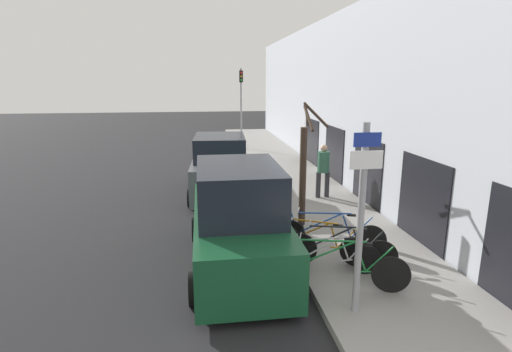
{
  "coord_description": "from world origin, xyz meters",
  "views": [
    {
      "loc": [
        -0.98,
        -1.92,
        3.99
      ],
      "look_at": [
        0.36,
        7.68,
        1.66
      ],
      "focal_mm": 28.0,
      "sensor_mm": 36.0,
      "label": 1
    }
  ],
  "objects_px": {
    "parked_car_0": "(238,222)",
    "street_tree": "(304,169)",
    "bicycle_1": "(329,259)",
    "bicycle_4": "(330,234)",
    "traffic_light": "(241,98)",
    "parked_car_1": "(220,168)",
    "signpost": "(361,215)",
    "bicycle_0": "(339,267)",
    "pedestrian_near": "(323,167)",
    "bicycle_2": "(340,250)",
    "bicycle_3": "(320,243)"
  },
  "relations": [
    {
      "from": "bicycle_3",
      "to": "parked_car_0",
      "type": "bearing_deg",
      "value": 118.13
    },
    {
      "from": "bicycle_2",
      "to": "bicycle_1",
      "type": "bearing_deg",
      "value": 152.47
    },
    {
      "from": "parked_car_0",
      "to": "bicycle_1",
      "type": "bearing_deg",
      "value": -28.45
    },
    {
      "from": "traffic_light",
      "to": "parked_car_1",
      "type": "bearing_deg",
      "value": -100.47
    },
    {
      "from": "bicycle_2",
      "to": "parked_car_0",
      "type": "bearing_deg",
      "value": 93.75
    },
    {
      "from": "traffic_light",
      "to": "parked_car_0",
      "type": "bearing_deg",
      "value": -96.16
    },
    {
      "from": "parked_car_0",
      "to": "bicycle_0",
      "type": "bearing_deg",
      "value": -39.06
    },
    {
      "from": "bicycle_1",
      "to": "parked_car_1",
      "type": "height_order",
      "value": "parked_car_1"
    },
    {
      "from": "bicycle_0",
      "to": "bicycle_1",
      "type": "xyz_separation_m",
      "value": [
        -0.03,
        0.5,
        -0.05
      ]
    },
    {
      "from": "traffic_light",
      "to": "bicycle_4",
      "type": "bearing_deg",
      "value": -88.04
    },
    {
      "from": "bicycle_1",
      "to": "parked_car_1",
      "type": "distance_m",
      "value": 6.89
    },
    {
      "from": "bicycle_1",
      "to": "bicycle_3",
      "type": "relative_size",
      "value": 1.18
    },
    {
      "from": "bicycle_4",
      "to": "parked_car_1",
      "type": "height_order",
      "value": "parked_car_1"
    },
    {
      "from": "bicycle_0",
      "to": "bicycle_2",
      "type": "xyz_separation_m",
      "value": [
        0.3,
        0.79,
        -0.02
      ]
    },
    {
      "from": "bicycle_0",
      "to": "street_tree",
      "type": "bearing_deg",
      "value": 16.3
    },
    {
      "from": "bicycle_1",
      "to": "traffic_light",
      "type": "bearing_deg",
      "value": 4.22
    },
    {
      "from": "bicycle_1",
      "to": "bicycle_2",
      "type": "distance_m",
      "value": 0.45
    },
    {
      "from": "bicycle_0",
      "to": "bicycle_2",
      "type": "bearing_deg",
      "value": -1.67
    },
    {
      "from": "bicycle_3",
      "to": "parked_car_1",
      "type": "relative_size",
      "value": 0.4
    },
    {
      "from": "bicycle_0",
      "to": "bicycle_4",
      "type": "distance_m",
      "value": 1.67
    },
    {
      "from": "parked_car_0",
      "to": "traffic_light",
      "type": "height_order",
      "value": "traffic_light"
    },
    {
      "from": "parked_car_0",
      "to": "bicycle_3",
      "type": "bearing_deg",
      "value": -5.82
    },
    {
      "from": "parked_car_0",
      "to": "street_tree",
      "type": "relative_size",
      "value": 1.46
    },
    {
      "from": "parked_car_0",
      "to": "pedestrian_near",
      "type": "xyz_separation_m",
      "value": [
        3.26,
        4.45,
        0.15
      ]
    },
    {
      "from": "bicycle_4",
      "to": "traffic_light",
      "type": "height_order",
      "value": "traffic_light"
    },
    {
      "from": "signpost",
      "to": "parked_car_0",
      "type": "bearing_deg",
      "value": 128.44
    },
    {
      "from": "bicycle_1",
      "to": "pedestrian_near",
      "type": "bearing_deg",
      "value": -12.06
    },
    {
      "from": "parked_car_0",
      "to": "pedestrian_near",
      "type": "height_order",
      "value": "parked_car_0"
    },
    {
      "from": "parked_car_0",
      "to": "street_tree",
      "type": "xyz_separation_m",
      "value": [
        1.94,
        1.99,
        0.67
      ]
    },
    {
      "from": "bicycle_2",
      "to": "traffic_light",
      "type": "relative_size",
      "value": 0.48
    },
    {
      "from": "bicycle_0",
      "to": "bicycle_3",
      "type": "bearing_deg",
      "value": 19.19
    },
    {
      "from": "bicycle_2",
      "to": "bicycle_4",
      "type": "relative_size",
      "value": 0.91
    },
    {
      "from": "bicycle_3",
      "to": "bicycle_1",
      "type": "bearing_deg",
      "value": -148.47
    },
    {
      "from": "bicycle_3",
      "to": "traffic_light",
      "type": "relative_size",
      "value": 0.41
    },
    {
      "from": "signpost",
      "to": "parked_car_1",
      "type": "height_order",
      "value": "signpost"
    },
    {
      "from": "bicycle_2",
      "to": "parked_car_0",
      "type": "height_order",
      "value": "parked_car_0"
    },
    {
      "from": "parked_car_1",
      "to": "traffic_light",
      "type": "height_order",
      "value": "traffic_light"
    },
    {
      "from": "bicycle_1",
      "to": "bicycle_4",
      "type": "relative_size",
      "value": 0.9
    },
    {
      "from": "bicycle_4",
      "to": "parked_car_1",
      "type": "distance_m",
      "value": 5.94
    },
    {
      "from": "pedestrian_near",
      "to": "traffic_light",
      "type": "relative_size",
      "value": 0.4
    },
    {
      "from": "bicycle_3",
      "to": "bicycle_4",
      "type": "relative_size",
      "value": 0.76
    },
    {
      "from": "bicycle_1",
      "to": "traffic_light",
      "type": "distance_m",
      "value": 16.06
    },
    {
      "from": "pedestrian_near",
      "to": "traffic_light",
      "type": "xyz_separation_m",
      "value": [
        -1.65,
        10.46,
        1.85
      ]
    },
    {
      "from": "bicycle_3",
      "to": "pedestrian_near",
      "type": "xyz_separation_m",
      "value": [
        1.5,
        4.64,
        0.65
      ]
    },
    {
      "from": "bicycle_0",
      "to": "bicycle_1",
      "type": "relative_size",
      "value": 1.14
    },
    {
      "from": "bicycle_4",
      "to": "parked_car_1",
      "type": "relative_size",
      "value": 0.53
    },
    {
      "from": "bicycle_3",
      "to": "pedestrian_near",
      "type": "height_order",
      "value": "pedestrian_near"
    },
    {
      "from": "bicycle_3",
      "to": "parked_car_0",
      "type": "relative_size",
      "value": 0.38
    },
    {
      "from": "bicycle_2",
      "to": "street_tree",
      "type": "xyz_separation_m",
      "value": [
        -0.13,
        2.64,
        1.15
      ]
    },
    {
      "from": "street_tree",
      "to": "bicycle_4",
      "type": "bearing_deg",
      "value": -84.44
    }
  ]
}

